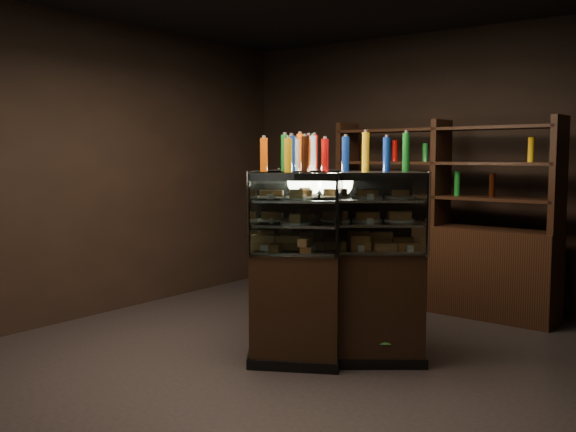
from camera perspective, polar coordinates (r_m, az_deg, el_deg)
The scene contains 7 objects.
ground at distance 5.45m, azimuth 2.16°, elevation -11.97°, with size 5.00×5.00×0.00m, color black.
room_shell at distance 5.22m, azimuth 2.24°, elevation 8.84°, with size 5.02×5.02×3.01m.
display_case at distance 5.35m, azimuth 2.77°, elevation -6.73°, with size 1.75×1.55×1.51m.
food_display at distance 5.26m, azimuth 2.77°, elevation 0.07°, with size 1.30×1.20×0.46m.
bottles_top at distance 5.24m, azimuth 2.84°, elevation 5.55°, with size 1.13×1.06×0.30m.
potted_conifer at distance 5.13m, azimuth 8.40°, elevation -7.62°, with size 0.39×0.39×0.83m.
back_shelving at distance 6.98m, azimuth 13.29°, elevation -3.18°, with size 2.46×0.57×2.00m.
Camera 1 is at (2.93, -4.30, 1.62)m, focal length 40.00 mm.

